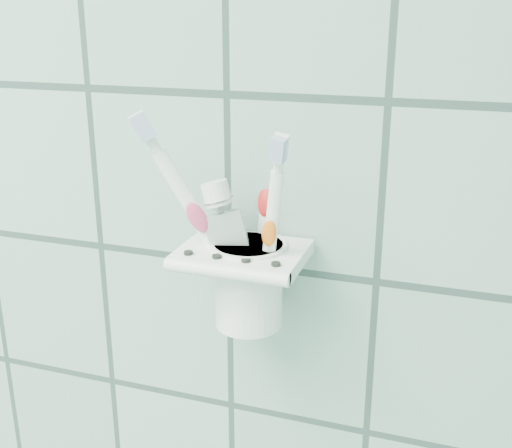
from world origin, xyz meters
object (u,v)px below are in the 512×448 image
Objects in this scene: holder_bracket at (243,255)px; toothbrush_orange at (262,221)px; toothbrush_blue at (255,208)px; toothpaste_tube at (249,242)px; toothbrush_pink at (254,205)px; cup at (249,280)px.

toothbrush_orange is at bearing 27.59° from holder_bracket.
holder_bracket is at bearing -143.83° from toothbrush_blue.
toothpaste_tube reaches higher than holder_bracket.
toothbrush_blue reaches higher than holder_bracket.
toothpaste_tube is at bearing -25.93° from holder_bracket.
toothbrush_pink is 0.02m from toothbrush_orange.
toothbrush_blue reaches higher than toothbrush_orange.
holder_bracket is 0.60× the size of toothbrush_orange.
toothpaste_tube is (0.00, -0.01, 0.04)m from cup.
toothpaste_tube is at bearing -67.84° from cup.
toothbrush_orange reaches higher than holder_bracket.
cup is 0.08m from toothbrush_pink.
toothbrush_orange reaches higher than toothpaste_tube.
toothpaste_tube is (0.01, -0.00, 0.02)m from holder_bracket.
toothbrush_orange is (0.01, 0.00, -0.01)m from toothbrush_blue.
toothpaste_tube reaches higher than cup.
toothbrush_pink is at bearing 45.43° from cup.
toothbrush_pink is 0.04m from toothpaste_tube.
toothbrush_pink reaches higher than toothpaste_tube.
toothbrush_pink reaches higher than holder_bracket.
toothpaste_tube is (-0.00, -0.01, -0.03)m from toothbrush_pink.
toothbrush_orange is at bearing 33.55° from toothpaste_tube.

